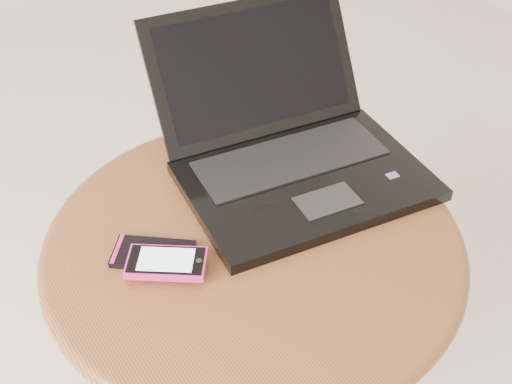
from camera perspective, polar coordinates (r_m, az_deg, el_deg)
table at (r=1.04m, az=-0.18°, el=-7.98°), size 0.62×0.62×0.49m
laptop at (r=1.06m, az=2.98°, el=3.94°), size 0.42×0.43×0.21m
phone_black at (r=0.94m, az=-8.92°, el=-5.33°), size 0.12×0.12×0.01m
phone_pink at (r=0.91m, az=-7.77°, el=-6.08°), size 0.12×0.11×0.01m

